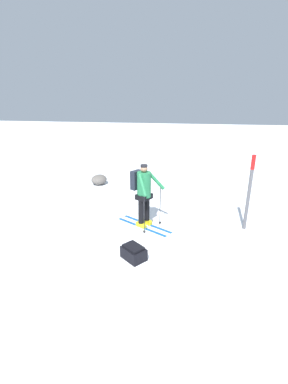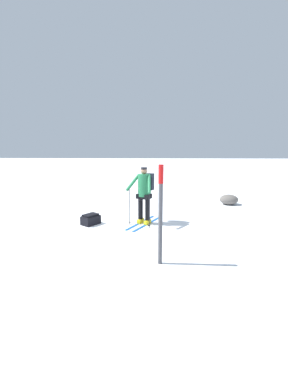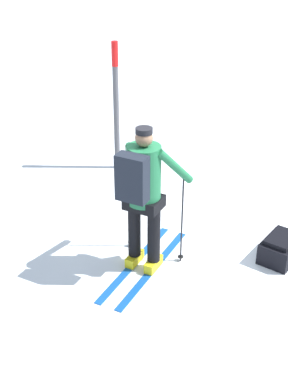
{
  "view_description": "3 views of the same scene",
  "coord_description": "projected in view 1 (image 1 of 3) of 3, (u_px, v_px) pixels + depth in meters",
  "views": [
    {
      "loc": [
        -5.83,
        -0.94,
        3.3
      ],
      "look_at": [
        0.61,
        0.5,
        1.01
      ],
      "focal_mm": 24.0,
      "sensor_mm": 36.0,
      "label": 1
    },
    {
      "loc": [
        0.88,
        -7.28,
        2.45
      ],
      "look_at": [
        0.61,
        0.5,
        1.01
      ],
      "focal_mm": 24.0,
      "sensor_mm": 36.0,
      "label": 2
    },
    {
      "loc": [
        0.63,
        5.76,
        3.83
      ],
      "look_at": [
        0.61,
        0.5,
        1.01
      ],
      "focal_mm": 50.0,
      "sensor_mm": 36.0,
      "label": 3
    }
  ],
  "objects": [
    {
      "name": "trail_marker",
      "position": [
        250.0,
        188.0,
        6.75
      ],
      "size": [
        0.1,
        0.1,
        2.07
      ],
      "color": "#4C4C51",
      "rests_on": "ground_plane"
    },
    {
      "name": "dropped_backpack",
      "position": [
        134.0,
        253.0,
        5.71
      ],
      "size": [
        0.62,
        0.65,
        0.33
      ],
      "color": "black",
      "rests_on": "ground_plane"
    },
    {
      "name": "skier",
      "position": [
        143.0,
        190.0,
        6.99
      ],
      "size": [
        1.12,
        1.69,
        1.78
      ],
      "color": "#144C9E",
      "rests_on": "ground_plane"
    },
    {
      "name": "rock_boulder",
      "position": [
        99.0,
        180.0,
        10.99
      ],
      "size": [
        0.75,
        0.64,
        0.41
      ],
      "primitive_type": "ellipsoid",
      "color": "#5B5651",
      "rests_on": "ground_plane"
    },
    {
      "name": "ground_plane",
      "position": [
        158.0,
        238.0,
        6.65
      ],
      "size": [
        80.0,
        80.0,
        0.0
      ],
      "primitive_type": "plane",
      "color": "white"
    }
  ]
}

